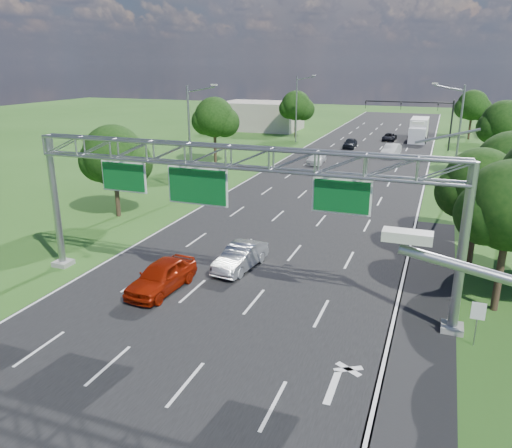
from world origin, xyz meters
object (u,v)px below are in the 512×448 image
at_px(traffic_signal, 426,113).
at_px(box_truck, 419,130).
at_px(sign_gantry, 230,169).
at_px(regulatory_sign, 478,315).
at_px(silver_sedan, 240,257).
at_px(red_coupe, 161,276).

height_order(traffic_signal, box_truck, traffic_signal).
distance_m(sign_gantry, regulatory_sign, 13.25).
xyz_separation_m(regulatory_sign, traffic_signal, (-4.92, 54.02, 3.66)).
bearing_deg(silver_sedan, traffic_signal, 87.76).
bearing_deg(red_coupe, traffic_signal, 82.26).
distance_m(sign_gantry, traffic_signal, 53.51).
bearing_deg(silver_sedan, red_coupe, -116.77).
height_order(regulatory_sign, silver_sedan, regulatory_sign).
xyz_separation_m(traffic_signal, red_coupe, (-10.92, -53.94, -4.33)).
bearing_deg(regulatory_sign, red_coupe, 179.70).
xyz_separation_m(silver_sedan, box_truck, (6.89, 58.58, 0.89)).
distance_m(sign_gantry, box_truck, 62.48).
bearing_deg(silver_sedan, sign_gantry, -68.37).
relative_size(regulatory_sign, red_coupe, 0.43).
bearing_deg(red_coupe, sign_gantry, 17.65).
bearing_deg(box_truck, silver_sedan, -96.48).
relative_size(traffic_signal, silver_sedan, 2.66).
xyz_separation_m(traffic_signal, box_truck, (-1.14, 8.97, -3.53)).
distance_m(regulatory_sign, traffic_signal, 54.37).
relative_size(sign_gantry, silver_sedan, 5.12).
relative_size(sign_gantry, red_coupe, 4.76).
distance_m(regulatory_sign, red_coupe, 15.86).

